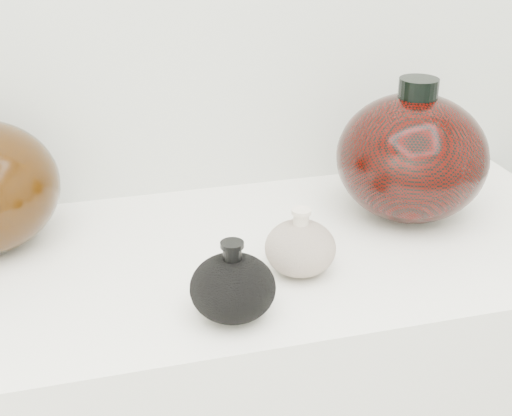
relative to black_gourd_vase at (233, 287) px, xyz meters
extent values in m
cube|color=white|center=(0.03, 0.17, -0.06)|extent=(1.20, 0.50, 0.03)
ellipsoid|color=black|center=(0.00, 0.00, 0.00)|extent=(0.14, 0.14, 0.09)
cylinder|color=black|center=(0.00, 0.00, 0.05)|extent=(0.03, 0.03, 0.03)
cylinder|color=black|center=(0.00, 0.00, 0.06)|extent=(0.04, 0.04, 0.01)
ellipsoid|color=beige|center=(0.12, 0.09, 0.00)|extent=(0.11, 0.11, 0.08)
cylinder|color=beige|center=(0.12, 0.09, 0.04)|extent=(0.02, 0.02, 0.02)
cylinder|color=beige|center=(0.12, 0.09, 0.05)|extent=(0.03, 0.03, 0.01)
ellipsoid|color=black|center=(0.35, 0.22, 0.06)|extent=(0.32, 0.32, 0.21)
cylinder|color=black|center=(0.35, 0.22, 0.17)|extent=(0.08, 0.08, 0.04)
camera|label=1|loc=(-0.18, -0.76, 0.48)|focal=50.00mm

